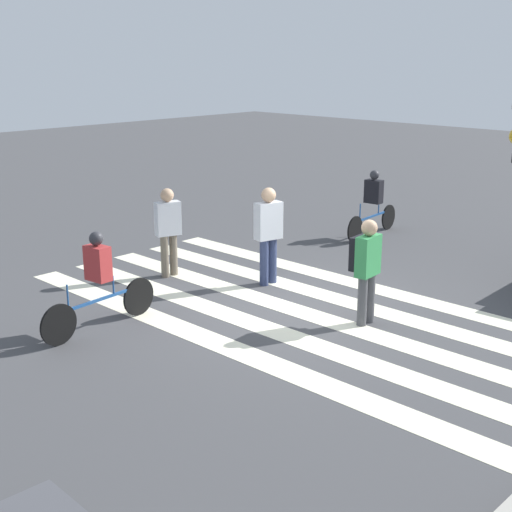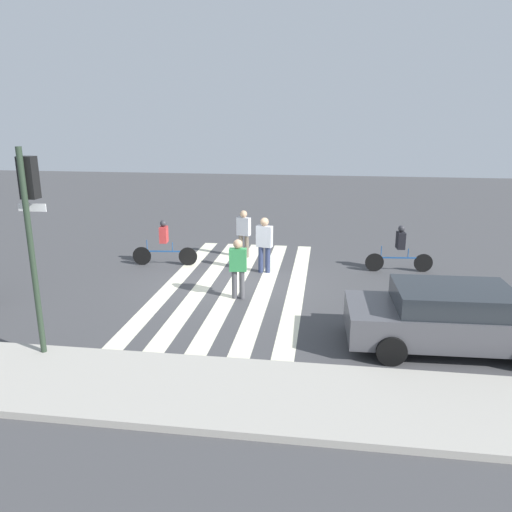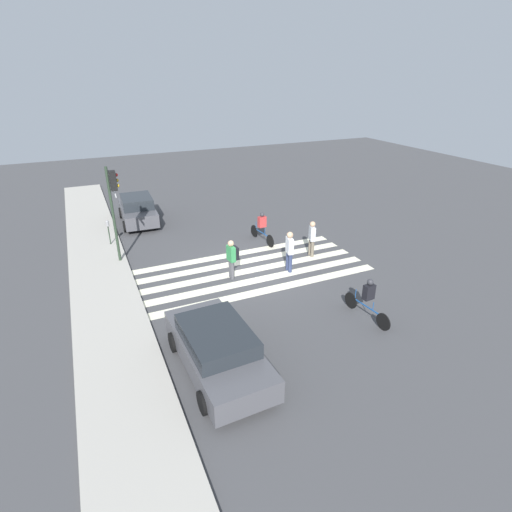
{
  "view_description": "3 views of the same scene",
  "coord_description": "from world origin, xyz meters",
  "px_view_note": "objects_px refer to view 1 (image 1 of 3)",
  "views": [
    {
      "loc": [
        8.7,
        7.35,
        4.24
      ],
      "look_at": [
        0.35,
        -0.68,
        0.91
      ],
      "focal_mm": 50.0,
      "sensor_mm": 36.0,
      "label": 1
    },
    {
      "loc": [
        -2.71,
        14.29,
        5.01
      ],
      "look_at": [
        -0.75,
        0.62,
        1.13
      ],
      "focal_mm": 35.0,
      "sensor_mm": 36.0,
      "label": 2
    },
    {
      "loc": [
        -14.53,
        6.41,
        8.02
      ],
      "look_at": [
        -1.11,
        0.36,
        1.22
      ],
      "focal_mm": 28.0,
      "sensor_mm": 36.0,
      "label": 3
    }
  ],
  "objects_px": {
    "pedestrian_adult_tall_backpack": "(366,263)",
    "pedestrian_child_with_backpack": "(168,227)",
    "pedestrian_adult_yellow_jacket": "(268,230)",
    "cyclist_far_lane": "(99,277)",
    "cyclist_mid_street": "(373,200)"
  },
  "relations": [
    {
      "from": "pedestrian_adult_yellow_jacket",
      "to": "cyclist_far_lane",
      "type": "bearing_deg",
      "value": 7.25
    },
    {
      "from": "cyclist_far_lane",
      "to": "pedestrian_adult_tall_backpack",
      "type": "bearing_deg",
      "value": 131.77
    },
    {
      "from": "pedestrian_adult_yellow_jacket",
      "to": "cyclist_mid_street",
      "type": "height_order",
      "value": "pedestrian_adult_yellow_jacket"
    },
    {
      "from": "pedestrian_adult_tall_backpack",
      "to": "pedestrian_child_with_backpack",
      "type": "height_order",
      "value": "pedestrian_child_with_backpack"
    },
    {
      "from": "pedestrian_adult_tall_backpack",
      "to": "pedestrian_child_with_backpack",
      "type": "relative_size",
      "value": 0.99
    },
    {
      "from": "pedestrian_adult_tall_backpack",
      "to": "cyclist_mid_street",
      "type": "bearing_deg",
      "value": -152.0
    },
    {
      "from": "pedestrian_adult_yellow_jacket",
      "to": "pedestrian_child_with_backpack",
      "type": "bearing_deg",
      "value": -47.92
    },
    {
      "from": "pedestrian_adult_yellow_jacket",
      "to": "pedestrian_child_with_backpack",
      "type": "height_order",
      "value": "pedestrian_adult_yellow_jacket"
    },
    {
      "from": "pedestrian_adult_yellow_jacket",
      "to": "pedestrian_child_with_backpack",
      "type": "relative_size",
      "value": 1.06
    },
    {
      "from": "pedestrian_adult_tall_backpack",
      "to": "cyclist_far_lane",
      "type": "distance_m",
      "value": 4.21
    },
    {
      "from": "pedestrian_adult_tall_backpack",
      "to": "cyclist_far_lane",
      "type": "xyz_separation_m",
      "value": [
        3.11,
        -2.84,
        -0.15
      ]
    },
    {
      "from": "pedestrian_adult_tall_backpack",
      "to": "pedestrian_child_with_backpack",
      "type": "xyz_separation_m",
      "value": [
        0.56,
        -4.24,
        -0.03
      ]
    },
    {
      "from": "pedestrian_child_with_backpack",
      "to": "pedestrian_adult_yellow_jacket",
      "type": "bearing_deg",
      "value": 137.15
    },
    {
      "from": "cyclist_far_lane",
      "to": "cyclist_mid_street",
      "type": "distance_m",
      "value": 7.96
    },
    {
      "from": "pedestrian_adult_tall_backpack",
      "to": "cyclist_mid_street",
      "type": "height_order",
      "value": "pedestrian_adult_tall_backpack"
    }
  ]
}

